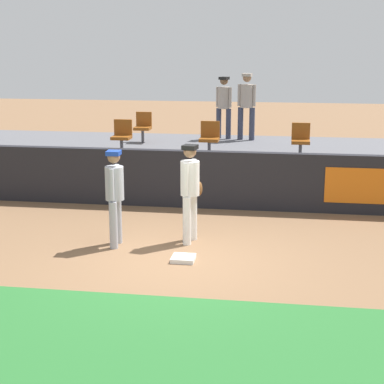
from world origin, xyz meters
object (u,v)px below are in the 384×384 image
object	(u,v)px
seat_back_left	(143,125)
seat_front_center	(210,136)
player_fielder_home	(190,187)
spectator_hooded	(224,103)
spectator_capped	(247,102)
player_runner_visitor	(115,191)
seat_front_right	(301,138)
seat_front_left	(122,134)
first_base	(183,258)

from	to	relation	value
seat_back_left	seat_front_center	xyz separation A→B (m)	(2.11, -1.80, 0.00)
player_fielder_home	spectator_hooded	bearing A→B (deg)	-168.14
spectator_capped	player_runner_visitor	bearing A→B (deg)	83.76
player_runner_visitor	seat_back_left	size ratio (longest dim) A/B	2.15
seat_back_left	spectator_capped	world-z (taller)	spectator_capped
seat_front_right	seat_front_center	xyz separation A→B (m)	(-2.23, 0.00, 0.00)
seat_back_left	spectator_capped	distance (m)	3.03
seat_front_left	spectator_capped	size ratio (longest dim) A/B	0.44
seat_front_center	spectator_hooded	distance (m)	2.86
seat_front_center	spectator_capped	world-z (taller)	spectator_capped
first_base	spectator_hooded	world-z (taller)	spectator_hooded
seat_front_right	spectator_hooded	world-z (taller)	spectator_hooded
player_fielder_home	spectator_capped	xyz separation A→B (m)	(0.59, 6.66, 0.99)
first_base	spectator_hooded	distance (m)	8.13
spectator_capped	seat_front_left	bearing A→B (deg)	50.68
player_runner_visitor	seat_front_right	world-z (taller)	seat_front_right
player_runner_visitor	spectator_capped	distance (m)	7.42
seat_back_left	first_base	bearing A→B (deg)	-71.55
first_base	seat_front_left	size ratio (longest dim) A/B	0.48
player_fielder_home	seat_front_center	bearing A→B (deg)	-166.81
player_fielder_home	seat_front_center	xyz separation A→B (m)	(-0.14, 4.01, 0.36)
player_fielder_home	player_runner_visitor	distance (m)	1.41
player_runner_visitor	seat_front_center	size ratio (longest dim) A/B	2.15
seat_front_left	seat_front_center	distance (m)	2.24
seat_front_center	spectator_capped	distance (m)	2.81
seat_front_center	spectator_hooded	bearing A→B (deg)	88.81
player_fielder_home	spectator_capped	size ratio (longest dim) A/B	0.99
player_fielder_home	spectator_capped	world-z (taller)	spectator_capped
player_fielder_home	player_runner_visitor	size ratio (longest dim) A/B	1.04
player_runner_visitor	seat_front_left	world-z (taller)	seat_front_left
spectator_hooded	seat_back_left	bearing A→B (deg)	46.38
player_fielder_home	seat_front_center	world-z (taller)	player_fielder_home
player_fielder_home	seat_front_center	size ratio (longest dim) A/B	2.23
player_runner_visitor	spectator_hooded	size ratio (longest dim) A/B	1.01
spectator_hooded	spectator_capped	distance (m)	0.69
player_fielder_home	seat_back_left	distance (m)	6.25
spectator_hooded	seat_front_center	bearing A→B (deg)	110.43
player_fielder_home	spectator_capped	distance (m)	6.76
seat_front_center	spectator_capped	bearing A→B (deg)	74.63
player_runner_visitor	seat_back_left	distance (m)	6.33
first_base	spectator_capped	bearing A→B (deg)	85.99
seat_front_right	seat_back_left	bearing A→B (deg)	157.50
seat_back_left	spectator_hooded	distance (m)	2.46
seat_front_left	spectator_capped	bearing A→B (deg)	41.71
player_fielder_home	seat_front_right	world-z (taller)	player_fielder_home
first_base	seat_back_left	xyz separation A→B (m)	(-2.30, 6.89, 1.40)
player_runner_visitor	first_base	bearing A→B (deg)	64.10
first_base	player_runner_visitor	xyz separation A→B (m)	(-1.39, 0.64, 1.01)
player_runner_visitor	seat_front_center	world-z (taller)	seat_front_center
seat_front_left	seat_front_center	world-z (taller)	same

